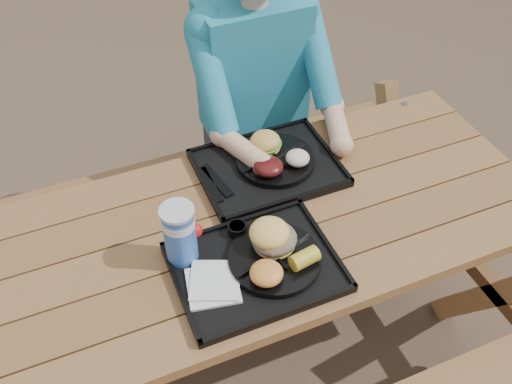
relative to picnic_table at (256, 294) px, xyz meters
name	(u,v)px	position (x,y,z in m)	size (l,w,h in m)	color
ground	(256,350)	(0.00, 0.00, -0.38)	(60.00, 60.00, 0.00)	#999999
picnic_table	(256,294)	(0.00, 0.00, 0.00)	(1.80, 1.49, 0.75)	#999999
tray_near	(256,268)	(-0.07, -0.16, 0.39)	(0.45, 0.35, 0.02)	black
tray_far	(268,169)	(0.13, 0.20, 0.39)	(0.45, 0.35, 0.02)	black
plate_near	(274,259)	(-0.02, -0.17, 0.41)	(0.26, 0.26, 0.02)	black
plate_far	(275,160)	(0.16, 0.21, 0.41)	(0.26, 0.26, 0.02)	black
napkin_stack	(213,285)	(-0.20, -0.19, 0.40)	(0.14, 0.14, 0.02)	silver
soda_cup	(180,235)	(-0.25, -0.05, 0.48)	(0.09, 0.09, 0.18)	#164AAB
condiment_bbq	(237,229)	(-0.07, -0.03, 0.41)	(0.05, 0.05, 0.03)	black
condiment_mustard	(259,227)	(-0.01, -0.05, 0.41)	(0.05, 0.05, 0.03)	yellow
sandwich	(275,230)	(0.00, -0.13, 0.48)	(0.12, 0.12, 0.12)	#F8C457
mac_cheese	(266,273)	(-0.07, -0.23, 0.44)	(0.09, 0.09, 0.05)	#EC983E
corn_cob	(305,258)	(0.05, -0.22, 0.44)	(0.08, 0.08, 0.05)	gold
cutlery_far	(217,180)	(-0.05, 0.20, 0.40)	(0.03, 0.17, 0.01)	black
burger	(265,138)	(0.14, 0.26, 0.46)	(0.10, 0.10, 0.09)	gold
baked_beans	(268,166)	(0.11, 0.15, 0.44)	(0.10, 0.10, 0.04)	#4F110F
potato_salad	(298,158)	(0.21, 0.15, 0.44)	(0.08, 0.08, 0.04)	beige
diner	(255,120)	(0.24, 0.59, 0.27)	(0.48, 0.84, 1.28)	teal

